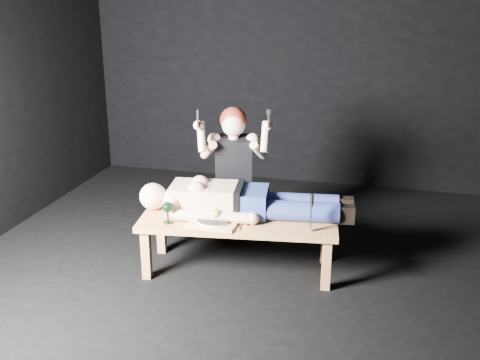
{
  "coord_description": "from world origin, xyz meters",
  "views": [
    {
      "loc": [
        0.84,
        -3.89,
        2.2
      ],
      "look_at": [
        -0.21,
        0.22,
        0.75
      ],
      "focal_mm": 43.16,
      "sensor_mm": 36.0,
      "label": 1
    }
  ],
  "objects_px": {
    "goblet": "(168,212)",
    "lying_man": "(246,197)",
    "carving_knife": "(311,213)",
    "kneeling_woman": "(234,173)",
    "table": "(238,244)",
    "serving_tray": "(214,222)"
  },
  "relations": [
    {
      "from": "goblet",
      "to": "table",
      "type": "bearing_deg",
      "value": 24.56
    },
    {
      "from": "kneeling_woman",
      "to": "goblet",
      "type": "height_order",
      "value": "kneeling_woman"
    },
    {
      "from": "table",
      "to": "serving_tray",
      "type": "height_order",
      "value": "serving_tray"
    },
    {
      "from": "table",
      "to": "lying_man",
      "type": "height_order",
      "value": "lying_man"
    },
    {
      "from": "goblet",
      "to": "carving_knife",
      "type": "relative_size",
      "value": 0.59
    },
    {
      "from": "lying_man",
      "to": "carving_knife",
      "type": "distance_m",
      "value": 0.59
    },
    {
      "from": "kneeling_woman",
      "to": "serving_tray",
      "type": "xyz_separation_m",
      "value": [
        0.02,
        -0.7,
        -0.18
      ]
    },
    {
      "from": "goblet",
      "to": "lying_man",
      "type": "bearing_deg",
      "value": 31.2
    },
    {
      "from": "table",
      "to": "carving_knife",
      "type": "distance_m",
      "value": 0.7
    },
    {
      "from": "table",
      "to": "kneeling_woman",
      "type": "xyz_separation_m",
      "value": [
        -0.18,
        0.54,
        0.41
      ]
    },
    {
      "from": "goblet",
      "to": "carving_knife",
      "type": "distance_m",
      "value": 1.09
    },
    {
      "from": "table",
      "to": "goblet",
      "type": "bearing_deg",
      "value": -162.69
    },
    {
      "from": "goblet",
      "to": "kneeling_woman",
      "type": "bearing_deg",
      "value": 67.13
    },
    {
      "from": "lying_man",
      "to": "goblet",
      "type": "bearing_deg",
      "value": -156.05
    },
    {
      "from": "kneeling_woman",
      "to": "carving_knife",
      "type": "bearing_deg",
      "value": -54.36
    },
    {
      "from": "table",
      "to": "carving_knife",
      "type": "relative_size",
      "value": 5.24
    },
    {
      "from": "serving_tray",
      "to": "goblet",
      "type": "distance_m",
      "value": 0.36
    },
    {
      "from": "lying_man",
      "to": "kneeling_woman",
      "type": "height_order",
      "value": "kneeling_woman"
    },
    {
      "from": "serving_tray",
      "to": "lying_man",
      "type": "bearing_deg",
      "value": 53.14
    },
    {
      "from": "serving_tray",
      "to": "carving_knife",
      "type": "bearing_deg",
      "value": 3.66
    },
    {
      "from": "table",
      "to": "kneeling_woman",
      "type": "relative_size",
      "value": 1.21
    },
    {
      "from": "kneeling_woman",
      "to": "serving_tray",
      "type": "bearing_deg",
      "value": -102.07
    }
  ]
}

